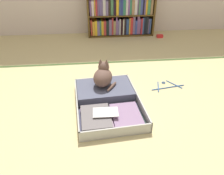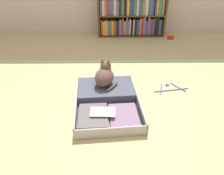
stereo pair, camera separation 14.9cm
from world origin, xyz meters
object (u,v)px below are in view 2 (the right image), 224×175
Objects in this scene: small_red_pouch at (170,38)px; bookshelf at (132,16)px; black_cat at (105,76)px; clothes_hanger at (170,88)px; open_suitcase at (106,99)px.

bookshelf is at bearing 161.36° from small_red_pouch.
black_cat is 1.97m from small_red_pouch.
clothes_hanger is at bearing -81.85° from bookshelf.
black_cat is (-0.43, -1.86, -0.14)m from bookshelf.
small_red_pouch is (1.07, 1.83, -0.02)m from open_suitcase.
small_red_pouch is at bearing 59.61° from open_suitcase.
bookshelf is 11.38× the size of small_red_pouch.
open_suitcase is 2.86× the size of black_cat.
open_suitcase is 8.65× the size of small_red_pouch.
bookshelf is at bearing 98.15° from clothes_hanger.
small_red_pouch is at bearing 56.41° from black_cat.
black_cat is 0.80× the size of clothes_hanger.
clothes_hanger is at bearing -103.97° from small_red_pouch.
clothes_hanger is (0.68, 0.24, -0.04)m from open_suitcase.
open_suitcase is (-0.42, -2.05, -0.29)m from bookshelf.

